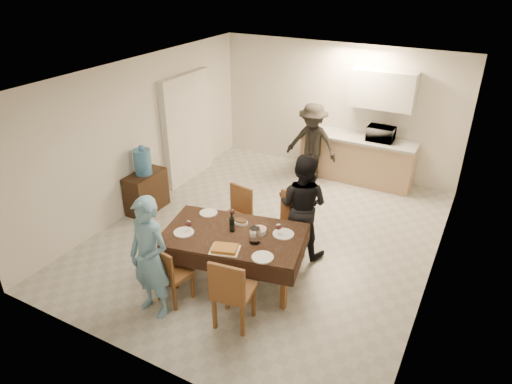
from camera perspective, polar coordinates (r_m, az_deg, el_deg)
floor at (r=7.50m, az=1.63°, el=-5.30°), size 5.00×6.00×0.02m
ceiling at (r=6.47m, az=1.95°, el=14.45°), size 5.00×6.00×0.02m
wall_back at (r=9.50m, az=10.09°, el=10.19°), size 5.00×0.02×2.60m
wall_front at (r=4.74m, az=-15.01°, el=-9.22°), size 5.00×0.02×2.60m
wall_left at (r=8.22m, az=-14.10°, el=7.05°), size 0.02×6.00×2.60m
wall_right at (r=6.29m, az=22.56°, el=-0.80°), size 0.02×6.00×2.60m
stub_partition at (r=9.12m, az=-8.58°, el=7.92°), size 0.15×1.40×2.10m
kitchen_base_cabinet at (r=9.34m, az=12.47°, el=3.97°), size 2.20×0.60×0.86m
kitchen_worktop at (r=9.18m, az=12.76°, el=6.57°), size 2.24×0.64×0.05m
upper_cabinet at (r=8.95m, az=15.54°, el=12.24°), size 1.20×0.34×0.70m
dining_table at (r=6.17m, az=-2.83°, el=-5.49°), size 2.07×1.47×0.73m
chair_near_left at (r=5.95m, az=-10.75°, el=-9.59°), size 0.45×0.45×0.46m
chair_near_right at (r=5.46m, az=-3.31°, el=-11.81°), size 0.51×0.51×0.54m
chair_far_left at (r=6.92m, az=-3.20°, el=-2.81°), size 0.49×0.49×0.50m
chair_far_right at (r=6.52m, az=3.55°, el=-4.31°), size 0.51×0.51×0.55m
console at (r=8.26m, az=-13.54°, el=0.03°), size 0.38×0.77×0.71m
water_jug at (r=8.01m, az=-13.99°, el=3.68°), size 0.29×0.29×0.44m
wine_bottle at (r=6.14m, az=-3.03°, el=-3.75°), size 0.07×0.07×0.29m
water_pitcher at (r=5.91m, az=-0.19°, el=-5.45°), size 0.14×0.14×0.22m
savoury_tart at (r=5.83m, az=-3.92°, el=-7.06°), size 0.43×0.37×0.05m
salad_bowl at (r=6.14m, az=0.43°, el=-4.87°), size 0.19×0.19×0.07m
mushroom_dish at (r=6.37m, az=-1.93°, el=-3.79°), size 0.20×0.20×0.03m
wine_glass_a at (r=6.20m, az=-8.43°, el=-4.25°), size 0.08×0.08×0.19m
wine_glass_b at (r=6.07m, az=2.84°, el=-4.69°), size 0.08×0.08×0.19m
wine_glass_c at (r=6.42m, az=-3.02°, el=-2.81°), size 0.08×0.08×0.18m
plate_near_left at (r=6.24m, az=-9.02°, el=-5.01°), size 0.27×0.27×0.02m
plate_near_right at (r=5.69m, az=0.84°, el=-8.16°), size 0.28×0.28×0.02m
plate_far_left at (r=6.65m, az=-5.96°, el=-2.59°), size 0.26×0.26×0.01m
plate_far_right at (r=6.14m, az=3.44°, el=-5.27°), size 0.29×0.29×0.02m
microwave at (r=9.03m, az=15.34°, el=7.04°), size 0.50×0.34×0.28m
person_near at (r=5.70m, az=-13.16°, el=-8.07°), size 0.62×0.44×1.62m
person_far at (r=6.72m, az=5.80°, el=-1.67°), size 0.78×0.61×1.60m
person_kitchen at (r=9.04m, az=7.00°, el=6.10°), size 1.02×0.59×1.58m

